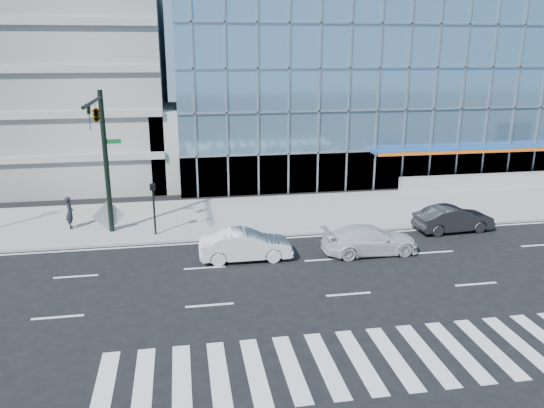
{
  "coord_description": "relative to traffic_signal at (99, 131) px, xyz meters",
  "views": [
    {
      "loc": [
        -6.88,
        -24.08,
        10.15
      ],
      "look_at": [
        -2.15,
        3.0,
        2.19
      ],
      "focal_mm": 35.0,
      "sensor_mm": 36.0,
      "label": 1
    }
  ],
  "objects": [
    {
      "name": "white_suv",
      "position": [
        13.57,
        -4.06,
        -5.44
      ],
      "size": [
        5.06,
        2.13,
        1.46
      ],
      "primitive_type": "imported",
      "rotation": [
        0.0,
        0.0,
        1.59
      ],
      "color": "silver",
      "rests_on": "ground"
    },
    {
      "name": "traffic_signal",
      "position": [
        0.0,
        0.0,
        0.0
      ],
      "size": [
        1.14,
        5.74,
        8.0
      ],
      "color": "black",
      "rests_on": "sidewalk"
    },
    {
      "name": "dark_sedan",
      "position": [
        19.57,
        -1.57,
        -5.41
      ],
      "size": [
        4.68,
        1.92,
        1.51
      ],
      "primitive_type": "imported",
      "rotation": [
        0.0,
        0.0,
        1.64
      ],
      "color": "black",
      "rests_on": "ground"
    },
    {
      "name": "pedestrian",
      "position": [
        -2.42,
        2.41,
        -5.07
      ],
      "size": [
        0.61,
        0.78,
        1.9
      ],
      "primitive_type": "imported",
      "rotation": [
        0.0,
        0.0,
        1.82
      ],
      "color": "black",
      "rests_on": "sidewalk"
    },
    {
      "name": "white_sedan",
      "position": [
        7.1,
        -3.82,
        -5.4
      ],
      "size": [
        4.65,
        1.65,
        1.53
      ],
      "primitive_type": "imported",
      "rotation": [
        0.0,
        0.0,
        1.56
      ],
      "color": "silver",
      "rests_on": "ground"
    },
    {
      "name": "sidewalk",
      "position": [
        11.0,
        3.43,
        -6.09
      ],
      "size": [
        120.0,
        8.0,
        0.15
      ],
      "primitive_type": "cube",
      "color": "gray",
      "rests_on": "ground"
    },
    {
      "name": "tilted_panel",
      "position": [
        -0.13,
        1.45,
        -5.1
      ],
      "size": [
        1.79,
        0.52,
        1.84
      ],
      "primitive_type": "cube",
      "rotation": [
        0.0,
        0.84,
        0.25
      ],
      "color": "#9E9E9E",
      "rests_on": "sidewalk"
    },
    {
      "name": "theatre_building",
      "position": [
        25.0,
        21.43,
        1.34
      ],
      "size": [
        42.0,
        26.0,
        15.0
      ],
      "primitive_type": "cube",
      "color": "#6D99B6",
      "rests_on": "ground"
    },
    {
      "name": "ground",
      "position": [
        11.0,
        -4.57,
        -6.16
      ],
      "size": [
        160.0,
        160.0,
        0.0
      ],
      "primitive_type": "plane",
      "color": "black",
      "rests_on": "ground"
    },
    {
      "name": "parking_garage",
      "position": [
        -9.0,
        21.43,
        3.84
      ],
      "size": [
        24.0,
        24.0,
        20.0
      ],
      "primitive_type": "cube",
      "color": "gray",
      "rests_on": "ground"
    },
    {
      "name": "ped_signal_post",
      "position": [
        2.5,
        0.37,
        -4.02
      ],
      "size": [
        0.3,
        0.33,
        3.0
      ],
      "color": "black",
      "rests_on": "sidewalk"
    },
    {
      "name": "ramp_block",
      "position": [
        5.0,
        13.43,
        -3.16
      ],
      "size": [
        6.0,
        8.0,
        6.0
      ],
      "primitive_type": "cube",
      "color": "gray",
      "rests_on": "ground"
    }
  ]
}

